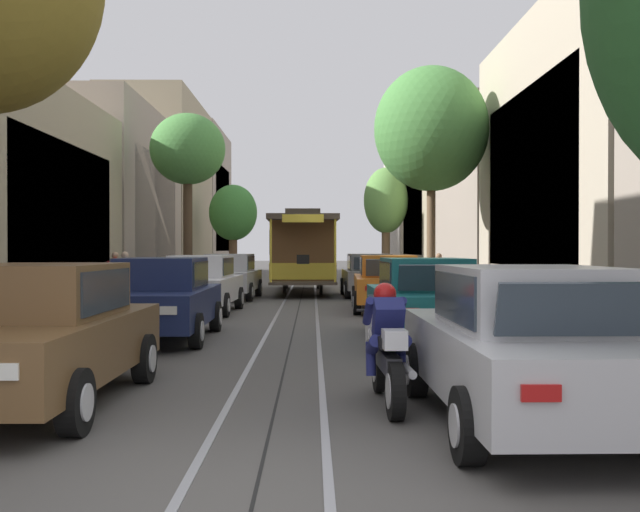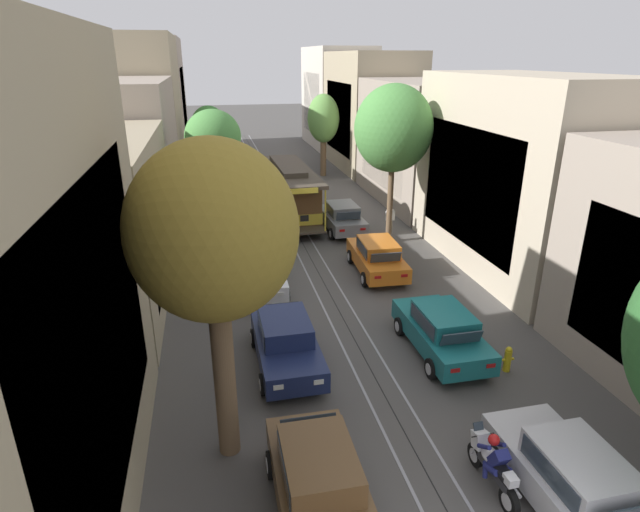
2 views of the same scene
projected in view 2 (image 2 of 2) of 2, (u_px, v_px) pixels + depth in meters
ground_plane at (293, 225)px, 29.63m from camera, size 160.00×160.00×0.00m
trolley_track_rails at (283, 207)px, 33.08m from camera, size 1.14×65.95×0.01m
building_facade_left at (129, 133)px, 31.39m from camera, size 5.83×57.65×10.80m
building_facade_right at (408, 130)px, 35.43m from camera, size 5.68×57.65×10.00m
parked_car_brown_near_left at (320, 485)px, 10.64m from camera, size 2.02×4.37×1.58m
parked_car_navy_second_left at (286, 342)px, 15.97m from camera, size 2.02×4.37×1.58m
parked_car_white_mid_left at (261, 271)px, 21.24m from camera, size 2.11×4.41×1.58m
parked_car_silver_fourth_left at (253, 229)px, 26.35m from camera, size 2.12×4.41×1.58m
parked_car_silver_near_right at (573, 481)px, 10.76m from camera, size 2.03×4.38×1.58m
parked_car_teal_second_right at (441, 331)px, 16.64m from camera, size 2.02×4.37×1.58m
parked_car_orange_mid_right at (377, 257)px, 22.79m from camera, size 2.12×4.41×1.58m
parked_car_grey_fourth_right at (342, 217)px, 28.37m from camera, size 2.03×4.37×1.58m
street_tree_kerb_left_near at (213, 236)px, 10.72m from camera, size 3.62×3.21×7.66m
street_tree_kerb_left_second at (213, 138)px, 25.28m from camera, size 2.75×2.51×6.73m
street_tree_kerb_left_mid at (209, 128)px, 40.27m from camera, size 2.83×2.57×5.55m
street_tree_kerb_right_second at (394, 129)px, 24.89m from camera, size 3.87×3.49×7.93m
street_tree_kerb_right_mid at (323, 120)px, 40.39m from camera, size 2.50×2.54×6.40m
cable_car_trolley at (288, 191)px, 30.41m from camera, size 2.72×9.16×3.28m
motorcycle_with_rider at (494, 465)px, 11.39m from camera, size 0.56×1.99×1.37m
pedestrian_on_left_pavement at (390, 218)px, 27.79m from camera, size 0.55×0.29×1.61m
pedestrian_on_right_pavement at (198, 257)px, 22.33m from camera, size 0.55×0.36×1.68m
pedestrian_crossing_far at (182, 246)px, 23.59m from camera, size 0.55×0.36×1.67m
fire_hydrant at (508, 359)px, 15.78m from camera, size 0.40×0.22×0.84m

